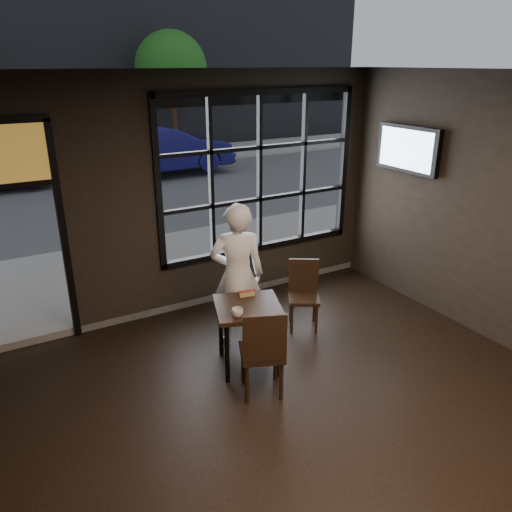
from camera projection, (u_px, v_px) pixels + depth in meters
floor at (343, 470)px, 4.29m from camera, size 6.00×7.00×0.02m
ceiling at (375, 72)px, 3.12m from camera, size 6.00×7.00×0.02m
window_frame at (259, 174)px, 7.02m from camera, size 3.06×0.12×2.28m
street_asphalt at (21, 136)px, 23.70m from camera, size 60.00×41.00×0.04m
cafe_table at (248, 336)px, 5.63m from camera, size 0.91×0.91×0.77m
chair_near at (262, 350)px, 5.14m from camera, size 0.57×0.57×1.01m
chair_window at (304, 296)px, 6.43m from camera, size 0.53×0.53×0.90m
man at (237, 276)px, 5.93m from camera, size 0.76×0.63×1.79m
hotdog at (247, 293)px, 5.71m from camera, size 0.21×0.12×0.06m
cup at (237, 313)px, 5.23m from camera, size 0.16×0.16×0.10m
tv at (408, 149)px, 6.82m from camera, size 0.12×1.08×0.63m
navy_car at (161, 149)px, 14.97m from camera, size 4.42×1.76×1.43m
tree_right at (171, 68)px, 17.70m from camera, size 2.54×2.54×4.34m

